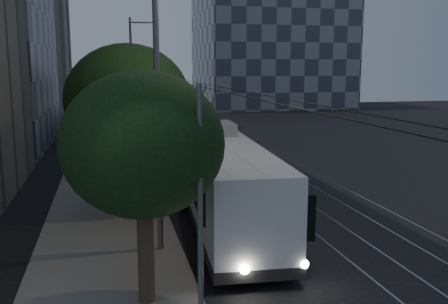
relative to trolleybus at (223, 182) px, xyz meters
name	(u,v)px	position (x,y,z in m)	size (l,w,h in m)	color
ground	(274,206)	(2.90, 2.12, -1.78)	(120.00, 120.00, 0.00)	black
sidewalk	(107,144)	(-4.60, 22.12, -1.70)	(5.00, 90.00, 0.15)	gray
tram_rails	(226,141)	(5.40, 22.12, -1.77)	(4.52, 90.00, 0.02)	gray
overhead_wires	(137,102)	(-2.07, 22.12, 1.69)	(2.23, 90.00, 6.00)	black
building_distant_right	(271,29)	(20.90, 57.12, 10.22)	(22.00, 18.00, 24.00)	#3C404D
trolleybus	(223,182)	(0.00, 0.00, 0.00)	(3.50, 12.97, 5.63)	#BCBCBE
pickup_silver	(183,156)	(0.13, 11.78, -1.01)	(2.55, 5.52, 1.53)	#A8AAAF
car_white_a	(156,140)	(-0.86, 19.69, -1.15)	(1.47, 3.66, 1.25)	silver
car_white_b	(161,133)	(0.05, 24.00, -1.16)	(1.72, 4.22, 1.22)	#B2B1B6
car_white_c	(142,129)	(-1.40, 26.62, -1.05)	(1.53, 4.39, 1.45)	silver
car_white_d	(137,120)	(-1.39, 34.37, -1.10)	(1.59, 3.95, 1.35)	white
tree_0	(143,145)	(-3.60, -6.41, 2.62)	(4.21, 4.21, 6.31)	#2C2218
tree_1	(128,101)	(-3.60, 2.12, 3.17)	(5.25, 5.25, 7.32)	#2C2218
tree_2	(122,99)	(-3.60, 11.60, 2.63)	(4.18, 4.18, 6.31)	#2C2218
tree_3	(111,90)	(-4.10, 20.65, 2.81)	(5.61, 5.61, 7.12)	#2C2218
tree_4	(110,82)	(-4.10, 26.12, 3.22)	(5.70, 5.70, 7.58)	#2C2218
tree_5	(110,88)	(-4.10, 39.02, 2.15)	(3.85, 3.85, 5.68)	#2C2218
streetlamp_near	(170,57)	(-2.41, -2.60, 4.89)	(2.67, 0.44, 11.18)	#5F5F61
streetlamp_far	(136,67)	(-1.88, 25.06, 4.49)	(2.51, 0.44, 10.45)	#5F5F61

